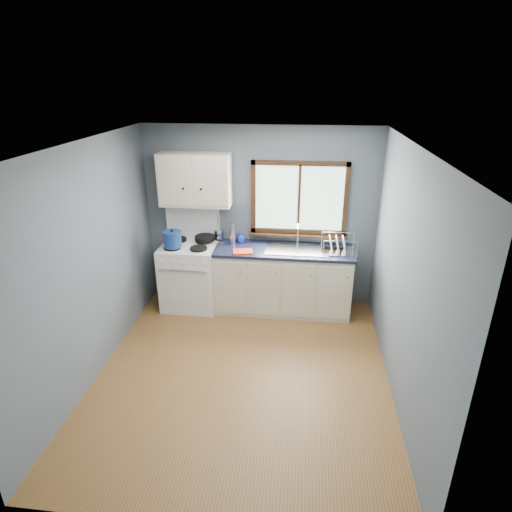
# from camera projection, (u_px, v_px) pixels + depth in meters

# --- Properties ---
(floor) EXTENTS (3.20, 3.60, 0.02)m
(floor) POSITION_uv_depth(u_px,v_px,m) (242.00, 374.00, 4.79)
(floor) COLOR brown
(floor) RESTS_ON ground
(ceiling) EXTENTS (3.20, 3.60, 0.02)m
(ceiling) POSITION_uv_depth(u_px,v_px,m) (239.00, 144.00, 3.81)
(ceiling) COLOR white
(ceiling) RESTS_ON wall_back
(wall_back) EXTENTS (3.20, 0.02, 2.50)m
(wall_back) POSITION_uv_depth(u_px,v_px,m) (260.00, 217.00, 5.96)
(wall_back) COLOR #525C66
(wall_back) RESTS_ON ground
(wall_front) EXTENTS (3.20, 0.02, 2.50)m
(wall_front) POSITION_uv_depth(u_px,v_px,m) (198.00, 395.00, 2.65)
(wall_front) COLOR #525C66
(wall_front) RESTS_ON ground
(wall_left) EXTENTS (0.02, 3.60, 2.50)m
(wall_left) POSITION_uv_depth(u_px,v_px,m) (89.00, 265.00, 4.47)
(wall_left) COLOR #525C66
(wall_left) RESTS_ON ground
(wall_right) EXTENTS (0.02, 3.60, 2.50)m
(wall_right) POSITION_uv_depth(u_px,v_px,m) (405.00, 280.00, 4.13)
(wall_right) COLOR #525C66
(wall_right) RESTS_ON ground
(gas_range) EXTENTS (0.76, 0.69, 1.36)m
(gas_range) POSITION_uv_depth(u_px,v_px,m) (190.00, 273.00, 6.04)
(gas_range) COLOR white
(gas_range) RESTS_ON floor
(base_cabinets) EXTENTS (1.85, 0.60, 0.88)m
(base_cabinets) POSITION_uv_depth(u_px,v_px,m) (283.00, 283.00, 5.96)
(base_cabinets) COLOR beige
(base_cabinets) RESTS_ON floor
(countertop) EXTENTS (1.89, 0.64, 0.04)m
(countertop) POSITION_uv_depth(u_px,v_px,m) (283.00, 250.00, 5.76)
(countertop) COLOR black
(countertop) RESTS_ON base_cabinets
(sink) EXTENTS (0.84, 0.46, 0.44)m
(sink) POSITION_uv_depth(u_px,v_px,m) (297.00, 254.00, 5.76)
(sink) COLOR silver
(sink) RESTS_ON countertop
(window) EXTENTS (1.36, 0.10, 1.03)m
(window) POSITION_uv_depth(u_px,v_px,m) (299.00, 204.00, 5.78)
(window) COLOR #9EC6A8
(window) RESTS_ON wall_back
(upper_cabinets) EXTENTS (0.95, 0.35, 0.70)m
(upper_cabinets) POSITION_uv_depth(u_px,v_px,m) (195.00, 180.00, 5.66)
(upper_cabinets) COLOR beige
(upper_cabinets) RESTS_ON wall_back
(skillet) EXTENTS (0.44, 0.34, 0.06)m
(skillet) POSITION_uv_depth(u_px,v_px,m) (205.00, 238.00, 5.95)
(skillet) COLOR black
(skillet) RESTS_ON gas_range
(stockpot) EXTENTS (0.27, 0.27, 0.24)m
(stockpot) POSITION_uv_depth(u_px,v_px,m) (172.00, 239.00, 5.69)
(stockpot) COLOR navy
(stockpot) RESTS_ON gas_range
(utensil_crock) EXTENTS (0.14, 0.14, 0.42)m
(utensil_crock) POSITION_uv_depth(u_px,v_px,m) (219.00, 235.00, 6.02)
(utensil_crock) COLOR silver
(utensil_crock) RESTS_ON countertop
(thermos) EXTENTS (0.07, 0.07, 0.30)m
(thermos) POSITION_uv_depth(u_px,v_px,m) (232.00, 234.00, 5.87)
(thermos) COLOR silver
(thermos) RESTS_ON countertop
(soap_bottle) EXTENTS (0.12, 0.12, 0.26)m
(soap_bottle) POSITION_uv_depth(u_px,v_px,m) (241.00, 235.00, 5.89)
(soap_bottle) COLOR #1238BD
(soap_bottle) RESTS_ON countertop
(dish_towel) EXTENTS (0.29, 0.23, 0.02)m
(dish_towel) POSITION_uv_depth(u_px,v_px,m) (243.00, 252.00, 5.65)
(dish_towel) COLOR #E94522
(dish_towel) RESTS_ON countertop
(dish_rack) EXTENTS (0.47, 0.37, 0.24)m
(dish_rack) POSITION_uv_depth(u_px,v_px,m) (338.00, 248.00, 5.64)
(dish_rack) COLOR silver
(dish_rack) RESTS_ON countertop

